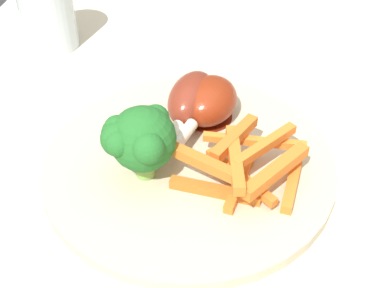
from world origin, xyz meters
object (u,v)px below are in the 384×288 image
object	(u,v)px
water_glass	(47,10)
chicken_drumstick_near	(207,103)
dinner_plate	(192,164)
chicken_drumstick_far	(190,101)
carrot_fries_pile	(243,165)
broccoli_floret_front	(138,138)

from	to	relation	value
water_glass	chicken_drumstick_near	bearing A→B (deg)	-120.35
dinner_plate	chicken_drumstick_far	distance (m)	0.07
chicken_drumstick_near	water_glass	distance (m)	0.26
dinner_plate	carrot_fries_pile	distance (m)	0.06
broccoli_floret_front	dinner_plate	bearing A→B (deg)	-55.61
chicken_drumstick_far	dinner_plate	bearing A→B (deg)	-167.60
chicken_drumstick_near	broccoli_floret_front	bearing A→B (deg)	153.52
chicken_drumstick_far	water_glass	size ratio (longest dim) A/B	1.29
broccoli_floret_front	chicken_drumstick_near	distance (m)	0.11
broccoli_floret_front	carrot_fries_pile	xyz separation A→B (m)	(0.01, -0.09, -0.02)
broccoli_floret_front	chicken_drumstick_near	size ratio (longest dim) A/B	0.59
carrot_fries_pile	dinner_plate	bearing A→B (deg)	68.08
chicken_drumstick_far	broccoli_floret_front	bearing A→B (deg)	162.48
dinner_plate	chicken_drumstick_far	size ratio (longest dim) A/B	2.17
broccoli_floret_front	chicken_drumstick_near	bearing A→B (deg)	-26.48
chicken_drumstick_near	carrot_fries_pile	bearing A→B (deg)	-150.40
carrot_fries_pile	chicken_drumstick_far	world-z (taller)	chicken_drumstick_far
carrot_fries_pile	water_glass	distance (m)	0.35
dinner_plate	chicken_drumstick_far	bearing A→B (deg)	12.40
chicken_drumstick_near	chicken_drumstick_far	xyz separation A→B (m)	(-0.00, 0.02, 0.00)
carrot_fries_pile	water_glass	size ratio (longest dim) A/B	1.46
chicken_drumstick_far	water_glass	distance (m)	0.25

